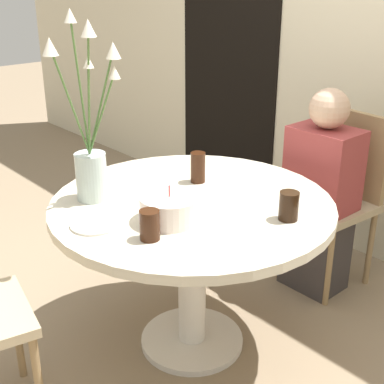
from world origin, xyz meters
name	(u,v)px	position (x,y,z in m)	size (l,w,h in m)	color
ground_plane	(192,342)	(0.00, 0.00, 0.00)	(16.00, 16.00, 0.00)	#89755B
wall_back	(384,34)	(0.00, 1.39, 1.30)	(8.00, 0.05, 2.60)	beige
doorway_panel	(228,61)	(-1.14, 1.36, 1.02)	(0.90, 0.01, 2.05)	black
dining_table	(192,229)	(0.00, 0.00, 0.60)	(1.19, 1.19, 0.73)	beige
chair_left_flank	(340,189)	(0.09, 0.99, 0.54)	(0.43, 0.43, 0.94)	tan
birthday_cake	(170,209)	(0.09, -0.19, 0.78)	(0.23, 0.23, 0.15)	white
flower_vase	(90,149)	(-0.28, -0.30, 0.95)	(0.24, 0.29, 0.77)	#B2C6C1
side_plate	(95,224)	(-0.07, -0.43, 0.73)	(0.19, 0.19, 0.01)	silver
drink_glass_0	(289,206)	(0.38, 0.16, 0.78)	(0.08, 0.08, 0.11)	black
drink_glass_1	(198,167)	(-0.14, 0.16, 0.80)	(0.07, 0.07, 0.14)	#33190C
drink_glass_2	(150,225)	(0.15, -0.34, 0.78)	(0.07, 0.07, 0.11)	#33190C
person_woman	(320,199)	(0.07, 0.83, 0.52)	(0.34, 0.24, 1.10)	#383333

